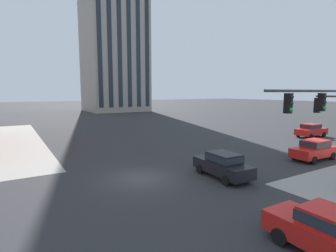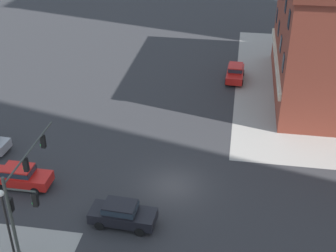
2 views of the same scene
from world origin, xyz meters
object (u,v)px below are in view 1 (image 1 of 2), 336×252
(car_main_southbound_far, at_px, (333,233))
(car_main_mid, at_px, (311,130))
(traffic_signal_main, at_px, (329,122))
(car_main_northbound_far, at_px, (314,149))
(car_cross_eastbound, at_px, (223,164))

(car_main_southbound_far, xyz_separation_m, car_main_mid, (23.55, 14.62, 0.00))
(car_main_mid, bearing_deg, car_main_southbound_far, -148.17)
(car_main_southbound_far, relative_size, car_main_mid, 0.99)
(traffic_signal_main, height_order, car_main_northbound_far, traffic_signal_main)
(car_main_northbound_far, distance_m, car_main_mid, 12.78)
(car_main_northbound_far, relative_size, car_main_mid, 0.99)
(car_main_northbound_far, distance_m, car_cross_eastbound, 9.84)
(traffic_signal_main, xyz_separation_m, car_main_mid, (18.05, 11.40, -3.17))
(traffic_signal_main, xyz_separation_m, car_main_northbound_far, (7.16, 4.71, -3.17))
(car_main_northbound_far, bearing_deg, car_main_southbound_far, -147.95)
(car_main_southbound_far, height_order, car_main_mid, same)
(car_main_southbound_far, distance_m, car_main_mid, 27.72)
(traffic_signal_main, distance_m, car_main_northbound_far, 9.14)
(traffic_signal_main, relative_size, car_main_mid, 1.60)
(car_main_southbound_far, bearing_deg, car_cross_eastbound, 71.39)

